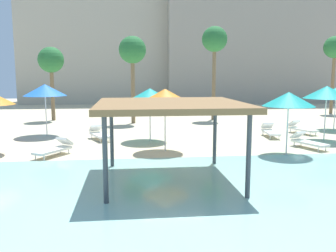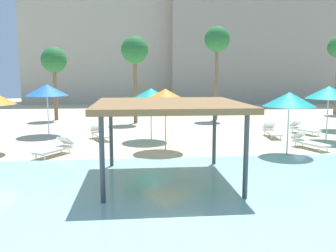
# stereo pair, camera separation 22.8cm
# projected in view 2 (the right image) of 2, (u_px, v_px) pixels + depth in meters

# --- Properties ---
(ground_plane) EXTENTS (80.00, 80.00, 0.00)m
(ground_plane) POSITION_uv_depth(u_px,v_px,m) (177.00, 168.00, 13.53)
(ground_plane) COLOR beige
(lagoon_water) EXTENTS (44.00, 13.50, 0.04)m
(lagoon_water) POSITION_uv_depth(u_px,v_px,m) (204.00, 225.00, 8.36)
(lagoon_water) COLOR #99D1C6
(lagoon_water) RESTS_ON ground
(shade_pavilion) EXTENTS (4.64, 4.64, 2.60)m
(shade_pavilion) POSITION_uv_depth(u_px,v_px,m) (168.00, 107.00, 11.54)
(shade_pavilion) COLOR #42474C
(shade_pavilion) RESTS_ON ground
(beach_umbrella_teal_0) EXTENTS (2.33, 2.33, 2.76)m
(beach_umbrella_teal_0) POSITION_uv_depth(u_px,v_px,m) (151.00, 94.00, 18.69)
(beach_umbrella_teal_0) COLOR silver
(beach_umbrella_teal_0) RESTS_ON ground
(beach_umbrella_orange_3) EXTENTS (2.21, 2.21, 2.84)m
(beach_umbrella_orange_3) POSITION_uv_depth(u_px,v_px,m) (165.00, 96.00, 16.14)
(beach_umbrella_orange_3) COLOR silver
(beach_umbrella_orange_3) RESTS_ON ground
(beach_umbrella_teal_4) EXTENTS (2.37, 2.37, 2.88)m
(beach_umbrella_teal_4) POSITION_uv_depth(u_px,v_px,m) (329.00, 92.00, 18.62)
(beach_umbrella_teal_4) COLOR silver
(beach_umbrella_teal_4) RESTS_ON ground
(beach_umbrella_blue_5) EXTENTS (2.37, 2.37, 2.92)m
(beach_umbrella_blue_5) POSITION_uv_depth(u_px,v_px,m) (47.00, 90.00, 20.30)
(beach_umbrella_blue_5) COLOR silver
(beach_umbrella_blue_5) RESTS_ON ground
(beach_umbrella_teal_7) EXTENTS (2.21, 2.21, 2.73)m
(beach_umbrella_teal_7) POSITION_uv_depth(u_px,v_px,m) (289.00, 99.00, 15.33)
(beach_umbrella_teal_7) COLOR silver
(beach_umbrella_teal_7) RESTS_ON ground
(lounge_chair_1) EXTENTS (1.54, 1.92, 0.74)m
(lounge_chair_1) POSITION_uv_depth(u_px,v_px,m) (56.00, 148.00, 15.55)
(lounge_chair_1) COLOR white
(lounge_chair_1) RESTS_ON ground
(lounge_chair_2) EXTENTS (0.79, 1.95, 0.74)m
(lounge_chair_2) POSITION_uv_depth(u_px,v_px,m) (272.00, 131.00, 20.07)
(lounge_chair_2) COLOR white
(lounge_chair_2) RESTS_ON ground
(lounge_chair_4) EXTENTS (1.30, 1.98, 0.74)m
(lounge_chair_4) POSITION_uv_depth(u_px,v_px,m) (100.00, 133.00, 19.32)
(lounge_chair_4) COLOR white
(lounge_chair_4) RESTS_ON ground
(lounge_chair_5) EXTENTS (1.24, 1.99, 0.74)m
(lounge_chair_5) POSITION_uv_depth(u_px,v_px,m) (308.00, 141.00, 17.01)
(lounge_chair_5) COLOR white
(lounge_chair_5) RESTS_ON ground
(lounge_chair_6) EXTENTS (1.26, 1.98, 0.74)m
(lounge_chair_6) POSITION_uv_depth(u_px,v_px,m) (303.00, 128.00, 21.11)
(lounge_chair_6) COLOR white
(lounge_chair_6) RESTS_ON ground
(palm_tree_0) EXTENTS (1.90, 1.90, 5.47)m
(palm_tree_0) POSITION_uv_depth(u_px,v_px,m) (54.00, 61.00, 26.80)
(palm_tree_0) COLOR brown
(palm_tree_0) RESTS_ON ground
(palm_tree_1) EXTENTS (1.90, 1.90, 6.10)m
(palm_tree_1) POSITION_uv_depth(u_px,v_px,m) (135.00, 52.00, 25.06)
(palm_tree_1) COLOR brown
(palm_tree_1) RESTS_ON ground
(palm_tree_3) EXTENTS (1.90, 1.90, 7.01)m
(palm_tree_3) POSITION_uv_depth(u_px,v_px,m) (217.00, 42.00, 26.88)
(palm_tree_3) COLOR brown
(palm_tree_3) RESTS_ON ground
(hotel_block_0) EXTENTS (18.13, 8.05, 15.90)m
(hotel_block_0) POSITION_uv_depth(u_px,v_px,m) (103.00, 37.00, 44.59)
(hotel_block_0) COLOR #B2A893
(hotel_block_0) RESTS_ON ground
(hotel_block_1) EXTENTS (22.77, 10.67, 17.84)m
(hotel_block_1) POSITION_uv_depth(u_px,v_px,m) (258.00, 30.00, 45.52)
(hotel_block_1) COLOR #9E9384
(hotel_block_1) RESTS_ON ground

